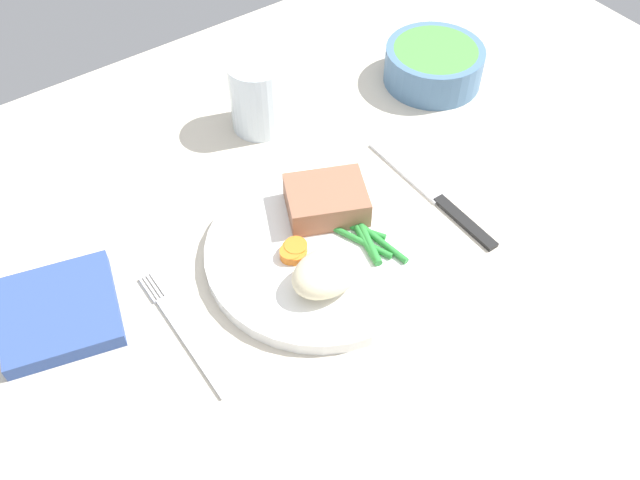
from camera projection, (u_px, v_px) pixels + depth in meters
dining_table at (350, 251)px, 72.82cm from camera, size 120.00×90.00×2.00cm
dinner_plate at (320, 251)px, 70.51cm from camera, size 24.09×24.09×1.60cm
meat_portion at (324, 201)px, 71.90cm from camera, size 10.40×9.52×3.12cm
mashed_potatoes at (328, 272)px, 65.36cm from camera, size 7.60×5.38×3.82cm
carrot_slices at (294, 251)px, 68.78cm from camera, size 3.17×2.95×1.12cm
green_beans at (367, 238)px, 70.11cm from camera, size 4.40×9.37×0.84cm
fork at (183, 333)px, 64.78cm from camera, size 1.44×16.60×0.40cm
knife at (433, 194)px, 76.61cm from camera, size 1.70×20.50×0.64cm
water_glass at (258, 100)px, 81.72cm from camera, size 6.95×6.95×9.07cm
salad_bowl at (434, 63)px, 88.39cm from camera, size 12.92×12.92×4.90cm
napkin at (59, 312)px, 65.52cm from camera, size 13.45×13.51×1.75cm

